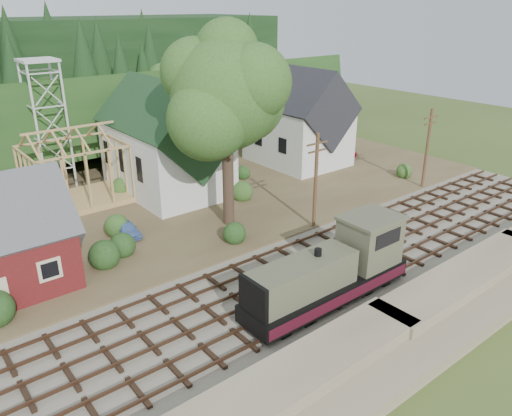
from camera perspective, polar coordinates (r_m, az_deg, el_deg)
ground at (r=33.31m, az=4.28°, el=-8.56°), size 140.00×140.00×0.00m
embankment at (r=28.81m, az=16.21°, el=-15.08°), size 64.00×5.00×1.60m
railroad_bed at (r=33.27m, az=4.28°, el=-8.44°), size 64.00×11.00×0.16m
village_flat at (r=46.62m, az=-10.86°, el=0.68°), size 64.00×26.00×0.30m
hillside at (r=67.91m, az=-20.62°, el=6.41°), size 70.00×28.96×12.74m
ridge at (r=82.91m, az=-24.32°, el=8.57°), size 80.00×20.00×12.00m
church at (r=47.36m, az=-10.14°, el=7.50°), size 8.40×15.17×13.00m
farmhouse at (r=56.09m, az=4.83°, el=9.76°), size 8.40×10.80×10.60m
timber_frame at (r=46.93m, az=-19.94°, el=3.91°), size 8.20×6.20×6.99m
lattice_tower at (r=51.08m, az=-23.31°, el=12.71°), size 3.20×3.20×12.12m
big_tree at (r=38.38m, az=-3.28°, el=12.05°), size 10.90×8.40×14.70m
telegraph_pole_near at (r=39.36m, az=6.84°, el=3.19°), size 2.20×0.28×8.00m
telegraph_pole_far at (r=50.74m, az=18.98°, el=6.53°), size 2.20×0.28×8.00m
locomotive at (r=30.74m, az=8.82°, el=-7.16°), size 11.64×2.91×4.66m
car_blue at (r=40.01m, az=-14.63°, el=-2.26°), size 1.50×3.51×1.18m
car_red at (r=59.43m, az=9.58°, el=6.27°), size 4.53×3.44×1.14m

